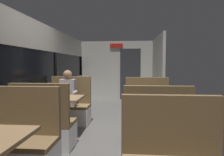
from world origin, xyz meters
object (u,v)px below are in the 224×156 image
at_px(dining_table_mid_window, 59,102).
at_px(bench_rear_aisle_facing_end, 156,136).
at_px(bench_near_window_facing_entry, 20,148).
at_px(bench_mid_window_facing_entry, 70,110).
at_px(seated_passenger, 68,101).
at_px(bench_mid_window_facing_end, 45,129).
at_px(dining_table_rear_aisle, 151,106).
at_px(bench_rear_aisle_facing_entry, 147,113).

height_order(dining_table_mid_window, bench_rear_aisle_facing_end, bench_rear_aisle_facing_end).
xyz_separation_m(dining_table_mid_window, bench_rear_aisle_facing_end, (1.79, -0.90, -0.31)).
height_order(bench_near_window_facing_entry, bench_mid_window_facing_entry, same).
relative_size(bench_near_window_facing_entry, seated_passenger, 0.87).
relative_size(bench_mid_window_facing_end, dining_table_rear_aisle, 1.22).
height_order(bench_near_window_facing_entry, bench_rear_aisle_facing_end, same).
distance_m(dining_table_rear_aisle, bench_rear_aisle_facing_entry, 0.77).
xyz_separation_m(bench_mid_window_facing_entry, bench_rear_aisle_facing_entry, (1.79, -0.20, 0.00)).
xyz_separation_m(bench_near_window_facing_entry, bench_mid_window_facing_entry, (0.00, 2.15, 0.00)).
bearing_deg(bench_rear_aisle_facing_end, bench_mid_window_facing_entry, 138.23).
bearing_deg(bench_rear_aisle_facing_entry, bench_mid_window_facing_end, -146.19).
distance_m(dining_table_mid_window, dining_table_rear_aisle, 1.80).
distance_m(dining_table_rear_aisle, seated_passenger, 1.97).
bearing_deg(seated_passenger, dining_table_rear_aisle, -24.80).
distance_m(dining_table_rear_aisle, bench_rear_aisle_facing_end, 0.77).
distance_m(bench_rear_aisle_facing_end, bench_rear_aisle_facing_entry, 1.40).
xyz_separation_m(bench_near_window_facing_entry, bench_mid_window_facing_end, (0.00, 0.75, 0.00)).
distance_m(bench_mid_window_facing_end, dining_table_rear_aisle, 1.88).
relative_size(dining_table_mid_window, bench_rear_aisle_facing_end, 0.82).
xyz_separation_m(bench_mid_window_facing_entry, seated_passenger, (0.00, -0.07, 0.21)).
xyz_separation_m(bench_near_window_facing_entry, dining_table_mid_window, (0.00, 1.45, 0.31)).
xyz_separation_m(bench_near_window_facing_entry, dining_table_rear_aisle, (1.79, 1.25, 0.31)).
distance_m(bench_near_window_facing_entry, bench_rear_aisle_facing_end, 1.87).
bearing_deg(bench_mid_window_facing_entry, bench_mid_window_facing_end, -90.00).
xyz_separation_m(dining_table_mid_window, bench_mid_window_facing_end, (0.00, -0.70, -0.31)).
distance_m(bench_near_window_facing_entry, bench_mid_window_facing_entry, 2.15).
xyz_separation_m(dining_table_mid_window, bench_mid_window_facing_entry, (0.00, 0.70, -0.31)).
xyz_separation_m(bench_mid_window_facing_entry, bench_rear_aisle_facing_end, (1.79, -1.60, 0.00)).
relative_size(bench_mid_window_facing_entry, seated_passenger, 0.87).
relative_size(bench_near_window_facing_entry, bench_mid_window_facing_end, 1.00).
distance_m(bench_rear_aisle_facing_entry, seated_passenger, 1.81).
distance_m(bench_rear_aisle_facing_end, seated_passenger, 2.36).
bearing_deg(bench_rear_aisle_facing_entry, bench_mid_window_facing_entry, 173.62).
height_order(dining_table_mid_window, dining_table_rear_aisle, same).
distance_m(dining_table_mid_window, bench_rear_aisle_facing_entry, 1.88).
height_order(dining_table_mid_window, seated_passenger, seated_passenger).
relative_size(dining_table_rear_aisle, bench_rear_aisle_facing_entry, 0.82).
relative_size(bench_mid_window_facing_end, bench_mid_window_facing_entry, 1.00).
distance_m(bench_mid_window_facing_end, bench_rear_aisle_facing_entry, 2.15).
bearing_deg(bench_mid_window_facing_end, seated_passenger, 90.00).
relative_size(bench_mid_window_facing_end, seated_passenger, 0.87).
relative_size(dining_table_mid_window, bench_mid_window_facing_end, 0.82).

